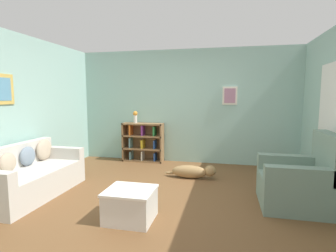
% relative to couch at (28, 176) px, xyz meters
% --- Properties ---
extents(ground_plane, '(14.00, 14.00, 0.00)m').
position_rel_couch_xyz_m(ground_plane, '(2.05, 0.41, -0.30)').
color(ground_plane, brown).
extents(wall_back, '(5.60, 0.13, 2.60)m').
position_rel_couch_xyz_m(wall_back, '(2.05, 2.66, 1.00)').
color(wall_back, '#93BCB2').
rests_on(wall_back, ground_plane).
extents(wall_left, '(0.13, 5.00, 2.60)m').
position_rel_couch_xyz_m(wall_left, '(-0.50, 0.40, 1.00)').
color(wall_left, '#93BCB2').
rests_on(wall_left, ground_plane).
extents(couch, '(0.83, 1.72, 0.78)m').
position_rel_couch_xyz_m(couch, '(0.00, 0.00, 0.00)').
color(couch, beige).
rests_on(couch, ground_plane).
extents(bookshelf, '(0.97, 0.29, 0.91)m').
position_rel_couch_xyz_m(bookshelf, '(1.08, 2.46, 0.16)').
color(bookshelf, olive).
rests_on(bookshelf, ground_plane).
extents(recliner_chair, '(0.96, 0.88, 1.05)m').
position_rel_couch_xyz_m(recliner_chair, '(4.03, 0.45, 0.06)').
color(recliner_chair, gray).
rests_on(recliner_chair, ground_plane).
extents(coffee_table, '(0.60, 0.53, 0.40)m').
position_rel_couch_xyz_m(coffee_table, '(1.85, -0.44, -0.09)').
color(coffee_table, silver).
rests_on(coffee_table, ground_plane).
extents(dog, '(0.98, 0.22, 0.27)m').
position_rel_couch_xyz_m(dog, '(2.41, 1.40, -0.17)').
color(dog, '#9E7A4C').
rests_on(dog, ground_plane).
extents(vase, '(0.11, 0.11, 0.28)m').
position_rel_couch_xyz_m(vase, '(0.90, 2.44, 0.77)').
color(vase, silver).
rests_on(vase, bookshelf).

